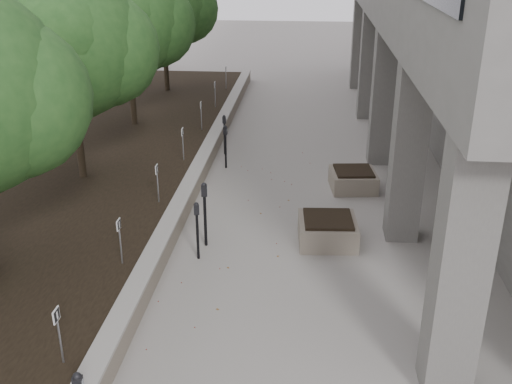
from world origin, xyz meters
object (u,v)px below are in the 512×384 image
at_px(crabapple_tree_4, 128,44).
at_px(parking_meter_5, 224,135).
at_px(crabapple_tree_3, 71,76).
at_px(crabapple_tree_5, 164,24).
at_px(parking_meter_2, 197,231).
at_px(planter_back, 353,179).
at_px(planter_front, 328,230).
at_px(parking_meter_4, 226,147).
at_px(parking_meter_3, 205,215).

distance_m(crabapple_tree_4, parking_meter_5, 4.57).
bearing_deg(crabapple_tree_4, crabapple_tree_3, -90.00).
relative_size(crabapple_tree_5, parking_meter_2, 4.14).
bearing_deg(parking_meter_2, planter_back, 35.65).
relative_size(crabapple_tree_4, crabapple_tree_5, 1.00).
height_order(crabapple_tree_3, planter_front, crabapple_tree_3).
relative_size(parking_meter_4, planter_front, 1.03).
distance_m(crabapple_tree_5, parking_meter_3, 13.63).
height_order(parking_meter_5, planter_front, parking_meter_5).
xyz_separation_m(crabapple_tree_5, parking_meter_2, (3.77, -13.47, -2.46)).
height_order(crabapple_tree_4, parking_meter_5, crabapple_tree_4).
xyz_separation_m(crabapple_tree_3, parking_meter_5, (3.41, 3.23, -2.48)).
xyz_separation_m(parking_meter_5, planter_front, (3.12, -5.68, -0.34)).
xyz_separation_m(crabapple_tree_3, parking_meter_2, (3.77, -3.47, -2.46)).
bearing_deg(parking_meter_3, crabapple_tree_4, 107.54).
height_order(crabapple_tree_3, planter_back, crabapple_tree_3).
xyz_separation_m(parking_meter_4, parking_meter_5, (-0.20, 1.21, -0.02)).
height_order(parking_meter_3, planter_front, parking_meter_3).
bearing_deg(planter_back, crabapple_tree_5, 128.14).
xyz_separation_m(parking_meter_2, parking_meter_4, (-0.16, 5.49, 0.00)).
xyz_separation_m(parking_meter_2, parking_meter_3, (0.06, 0.61, 0.10)).
height_order(crabapple_tree_3, crabapple_tree_5, same).
height_order(crabapple_tree_4, parking_meter_2, crabapple_tree_4).
xyz_separation_m(crabapple_tree_3, parking_meter_3, (3.83, -2.87, -2.37)).
bearing_deg(parking_meter_5, crabapple_tree_3, -141.75).
height_order(crabapple_tree_5, planter_front, crabapple_tree_5).
bearing_deg(planter_back, parking_meter_2, -129.93).
xyz_separation_m(parking_meter_2, planter_front, (2.76, 1.02, -0.36)).
relative_size(crabapple_tree_3, crabapple_tree_5, 1.00).
height_order(parking_meter_4, parking_meter_5, parking_meter_4).
relative_size(parking_meter_4, parking_meter_5, 1.02).
relative_size(parking_meter_2, planter_back, 1.10).
xyz_separation_m(parking_meter_3, parking_meter_5, (-0.43, 6.09, -0.11)).
bearing_deg(crabapple_tree_5, crabapple_tree_4, -90.00).
xyz_separation_m(crabapple_tree_5, planter_front, (6.53, -12.45, -2.82)).
xyz_separation_m(crabapple_tree_4, planter_front, (6.53, -7.45, -2.82)).
bearing_deg(planter_back, planter_front, -103.39).
relative_size(parking_meter_3, parking_meter_4, 1.15).
bearing_deg(parking_meter_4, planter_back, -8.25).
bearing_deg(planter_back, parking_meter_4, 160.60).
height_order(crabapple_tree_5, parking_meter_3, crabapple_tree_5).
distance_m(crabapple_tree_5, parking_meter_2, 14.20).
bearing_deg(crabapple_tree_3, crabapple_tree_4, 90.00).
bearing_deg(planter_front, parking_meter_3, -171.30).
distance_m(parking_meter_2, parking_meter_4, 5.49).
bearing_deg(parking_meter_3, planter_front, 0.25).
distance_m(crabapple_tree_5, parking_meter_4, 9.10).
bearing_deg(parking_meter_3, parking_meter_5, 85.58).
relative_size(parking_meter_2, parking_meter_4, 1.00).
height_order(crabapple_tree_5, planter_back, crabapple_tree_5).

